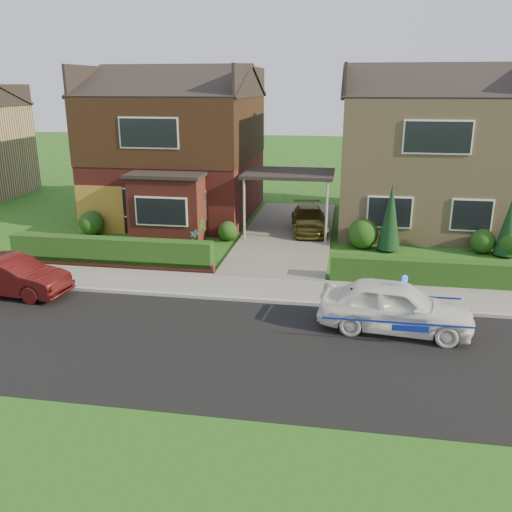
# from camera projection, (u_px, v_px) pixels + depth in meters

# --- Properties ---
(ground) EXTENTS (120.00, 120.00, 0.00)m
(ground) POSITION_uv_depth(u_px,v_px,m) (240.00, 348.00, 13.58)
(ground) COLOR #1D4E14
(ground) RESTS_ON ground
(road) EXTENTS (60.00, 6.00, 0.02)m
(road) POSITION_uv_depth(u_px,v_px,m) (240.00, 348.00, 13.58)
(road) COLOR black
(road) RESTS_ON ground
(kerb) EXTENTS (60.00, 0.16, 0.12)m
(kerb) POSITION_uv_depth(u_px,v_px,m) (259.00, 301.00, 16.43)
(kerb) COLOR #9E9993
(kerb) RESTS_ON ground
(sidewalk) EXTENTS (60.00, 2.00, 0.10)m
(sidewalk) POSITION_uv_depth(u_px,v_px,m) (264.00, 289.00, 17.42)
(sidewalk) COLOR slate
(sidewalk) RESTS_ON ground
(grass_verge) EXTENTS (60.00, 4.00, 0.01)m
(grass_verge) POSITION_uv_depth(u_px,v_px,m) (181.00, 488.00, 8.88)
(grass_verge) COLOR #1D4E14
(grass_verge) RESTS_ON ground
(driveway) EXTENTS (3.80, 12.00, 0.12)m
(driveway) POSITION_uv_depth(u_px,v_px,m) (288.00, 233.00, 23.90)
(driveway) COLOR #666059
(driveway) RESTS_ON ground
(house_left) EXTENTS (7.50, 9.53, 7.25)m
(house_left) POSITION_uv_depth(u_px,v_px,m) (178.00, 139.00, 26.41)
(house_left) COLOR maroon
(house_left) RESTS_ON ground
(house_right) EXTENTS (7.50, 8.06, 7.25)m
(house_right) POSITION_uv_depth(u_px,v_px,m) (423.00, 146.00, 24.72)
(house_right) COLOR #9E8761
(house_right) RESTS_ON ground
(carport_link) EXTENTS (3.80, 3.00, 2.77)m
(carport_link) POSITION_uv_depth(u_px,v_px,m) (289.00, 175.00, 23.08)
(carport_link) COLOR black
(carport_link) RESTS_ON ground
(garage_door) EXTENTS (2.20, 0.10, 2.10)m
(garage_door) POSITION_uv_depth(u_px,v_px,m) (100.00, 210.00, 23.93)
(garage_door) COLOR #905C1F
(garage_door) RESTS_ON ground
(dwarf_wall) EXTENTS (7.70, 0.25, 0.36)m
(dwarf_wall) POSITION_uv_depth(u_px,v_px,m) (110.00, 264.00, 19.42)
(dwarf_wall) COLOR maroon
(dwarf_wall) RESTS_ON ground
(hedge_left) EXTENTS (7.50, 0.55, 0.90)m
(hedge_left) POSITION_uv_depth(u_px,v_px,m) (112.00, 267.00, 19.62)
(hedge_left) COLOR #163310
(hedge_left) RESTS_ON ground
(hedge_right) EXTENTS (7.50, 0.55, 0.80)m
(hedge_right) POSITION_uv_depth(u_px,v_px,m) (445.00, 287.00, 17.69)
(hedge_right) COLOR #163310
(hedge_right) RESTS_ON ground
(shrub_left_far) EXTENTS (1.08, 1.08, 1.08)m
(shrub_left_far) POSITION_uv_depth(u_px,v_px,m) (91.00, 223.00, 23.69)
(shrub_left_far) COLOR #163310
(shrub_left_far) RESTS_ON ground
(shrub_left_mid) EXTENTS (1.32, 1.32, 1.32)m
(shrub_left_mid) POSITION_uv_depth(u_px,v_px,m) (189.00, 226.00, 22.76)
(shrub_left_mid) COLOR #163310
(shrub_left_mid) RESTS_ON ground
(shrub_left_near) EXTENTS (0.84, 0.84, 0.84)m
(shrub_left_near) POSITION_uv_depth(u_px,v_px,m) (228.00, 231.00, 22.86)
(shrub_left_near) COLOR #163310
(shrub_left_near) RESTS_ON ground
(shrub_right_near) EXTENTS (1.20, 1.20, 1.20)m
(shrub_right_near) POSITION_uv_depth(u_px,v_px,m) (363.00, 234.00, 21.73)
(shrub_right_near) COLOR #163310
(shrub_right_near) RESTS_ON ground
(shrub_right_mid) EXTENTS (0.96, 0.96, 0.96)m
(shrub_right_mid) POSITION_uv_depth(u_px,v_px,m) (482.00, 241.00, 21.14)
(shrub_right_mid) COLOR #163310
(shrub_right_mid) RESTS_ON ground
(shrub_right_far) EXTENTS (1.08, 1.08, 1.08)m
(shrub_right_far) POSITION_uv_depth(u_px,v_px,m) (512.00, 243.00, 20.68)
(shrub_right_far) COLOR #163310
(shrub_right_far) RESTS_ON ground
(conifer_a) EXTENTS (0.90, 0.90, 2.60)m
(conifer_a) POSITION_uv_depth(u_px,v_px,m) (390.00, 219.00, 21.17)
(conifer_a) COLOR black
(conifer_a) RESTS_ON ground
(conifer_b) EXTENTS (0.90, 0.90, 2.20)m
(conifer_b) POSITION_uv_depth(u_px,v_px,m) (508.00, 229.00, 20.54)
(conifer_b) COLOR black
(conifer_b) RESTS_ON ground
(police_car) EXTENTS (3.71, 4.18, 1.54)m
(police_car) POSITION_uv_depth(u_px,v_px,m) (395.00, 307.00, 14.37)
(police_car) COLOR silver
(police_car) RESTS_ON ground
(driveway_car) EXTENTS (1.96, 3.84, 1.07)m
(driveway_car) POSITION_uv_depth(u_px,v_px,m) (309.00, 219.00, 23.88)
(driveway_car) COLOR brown
(driveway_car) RESTS_ON driveway
(street_car) EXTENTS (1.62, 3.77, 1.21)m
(street_car) POSITION_uv_depth(u_px,v_px,m) (11.00, 277.00, 16.87)
(street_car) COLOR #420E0E
(street_car) RESTS_ON ground
(potted_plant_a) EXTENTS (0.42, 0.31, 0.73)m
(potted_plant_a) POSITION_uv_depth(u_px,v_px,m) (195.00, 240.00, 21.80)
(potted_plant_a) COLOR gray
(potted_plant_a) RESTS_ON ground
(potted_plant_b) EXTENTS (0.57, 0.56, 0.81)m
(potted_plant_b) POSITION_uv_depth(u_px,v_px,m) (208.00, 252.00, 20.03)
(potted_plant_b) COLOR gray
(potted_plant_b) RESTS_ON ground
(potted_plant_c) EXTENTS (0.63, 0.63, 0.86)m
(potted_plant_c) POSITION_uv_depth(u_px,v_px,m) (190.00, 255.00, 19.57)
(potted_plant_c) COLOR gray
(potted_plant_c) RESTS_ON ground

